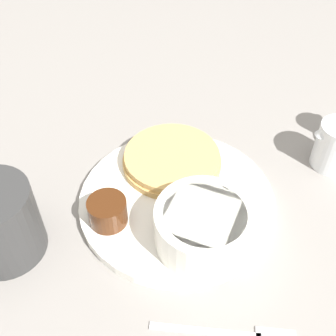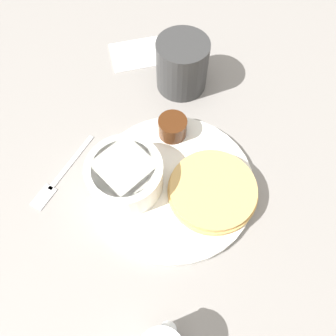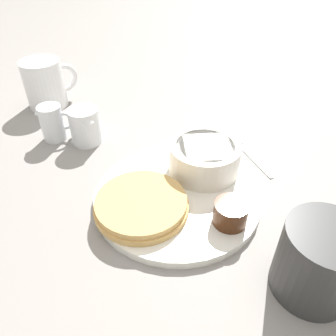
{
  "view_description": "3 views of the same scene",
  "coord_description": "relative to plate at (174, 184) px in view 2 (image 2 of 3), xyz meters",
  "views": [
    {
      "loc": [
        -0.23,
        0.25,
        0.4
      ],
      "look_at": [
        0.02,
        -0.0,
        0.05
      ],
      "focal_mm": 45.0,
      "sensor_mm": 36.0,
      "label": 1
    },
    {
      "loc": [
        -0.09,
        -0.19,
        0.45
      ],
      "look_at": [
        -0.0,
        0.01,
        0.04
      ],
      "focal_mm": 35.0,
      "sensor_mm": 36.0,
      "label": 2
    },
    {
      "loc": [
        0.34,
        0.1,
        0.34
      ],
      "look_at": [
        -0.01,
        -0.02,
        0.05
      ],
      "focal_mm": 35.0,
      "sensor_mm": 36.0,
      "label": 3
    }
  ],
  "objects": [
    {
      "name": "pancake_stack",
      "position": [
        0.05,
        -0.04,
        0.01
      ],
      "size": [
        0.13,
        0.13,
        0.02
      ],
      "color": "tan",
      "rests_on": "plate"
    },
    {
      "name": "napkin",
      "position": [
        0.04,
        0.28,
        -0.0
      ],
      "size": [
        0.11,
        0.09,
        0.0
      ],
      "color": "white",
      "rests_on": "ground_plane"
    },
    {
      "name": "syrup_cup",
      "position": [
        0.03,
        0.08,
        0.02
      ],
      "size": [
        0.05,
        0.05,
        0.03
      ],
      "color": "#47230F",
      "rests_on": "plate"
    },
    {
      "name": "bowl",
      "position": [
        -0.06,
        0.02,
        0.03
      ],
      "size": [
        0.11,
        0.11,
        0.05
      ],
      "color": "white",
      "rests_on": "plate"
    },
    {
      "name": "fork",
      "position": [
        -0.16,
        0.07,
        -0.0
      ],
      "size": [
        0.12,
        0.1,
        0.0
      ],
      "color": "silver",
      "rests_on": "ground_plane"
    },
    {
      "name": "butter_ramekin",
      "position": [
        -0.08,
        0.04,
        0.02
      ],
      "size": [
        0.04,
        0.04,
        0.05
      ],
      "color": "white",
      "rests_on": "plate"
    },
    {
      "name": "plate",
      "position": [
        0.0,
        0.0,
        0.0
      ],
      "size": [
        0.24,
        0.24,
        0.01
      ],
      "color": "white",
      "rests_on": "ground_plane"
    },
    {
      "name": "coffee_mug",
      "position": [
        0.09,
        0.19,
        0.04
      ],
      "size": [
        0.09,
        0.12,
        0.09
      ],
      "color": "#333333",
      "rests_on": "ground_plane"
    },
    {
      "name": "ground_plane",
      "position": [
        0.0,
        0.0,
        -0.01
      ],
      "size": [
        4.0,
        4.0,
        0.0
      ],
      "primitive_type": "plane",
      "color": "gray"
    }
  ]
}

